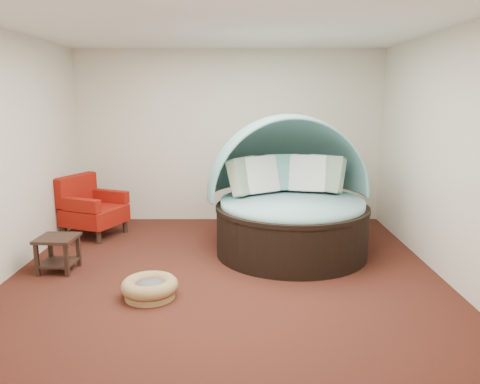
{
  "coord_description": "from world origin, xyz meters",
  "views": [
    {
      "loc": [
        0.16,
        -5.23,
        2.05
      ],
      "look_at": [
        0.17,
        0.6,
        0.86
      ],
      "focal_mm": 35.0,
      "sensor_mm": 36.0,
      "label": 1
    }
  ],
  "objects_px": {
    "pet_basket": "(150,288)",
    "side_table": "(58,249)",
    "red_armchair": "(91,208)",
    "canopy_daybed": "(290,189)"
  },
  "relations": [
    {
      "from": "canopy_daybed",
      "to": "pet_basket",
      "type": "distance_m",
      "value": 2.33
    },
    {
      "from": "side_table",
      "to": "red_armchair",
      "type": "bearing_deg",
      "value": 92.09
    },
    {
      "from": "pet_basket",
      "to": "side_table",
      "type": "distance_m",
      "value": 1.45
    },
    {
      "from": "canopy_daybed",
      "to": "pet_basket",
      "type": "relative_size",
      "value": 3.9
    },
    {
      "from": "canopy_daybed",
      "to": "side_table",
      "type": "bearing_deg",
      "value": -174.46
    },
    {
      "from": "side_table",
      "to": "pet_basket",
      "type": "bearing_deg",
      "value": -31.6
    },
    {
      "from": "canopy_daybed",
      "to": "red_armchair",
      "type": "xyz_separation_m",
      "value": [
        -2.88,
        0.71,
        -0.43
      ]
    },
    {
      "from": "canopy_daybed",
      "to": "pet_basket",
      "type": "height_order",
      "value": "canopy_daybed"
    },
    {
      "from": "red_armchair",
      "to": "canopy_daybed",
      "type": "bearing_deg",
      "value": 8.62
    },
    {
      "from": "canopy_daybed",
      "to": "side_table",
      "type": "height_order",
      "value": "canopy_daybed"
    }
  ]
}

